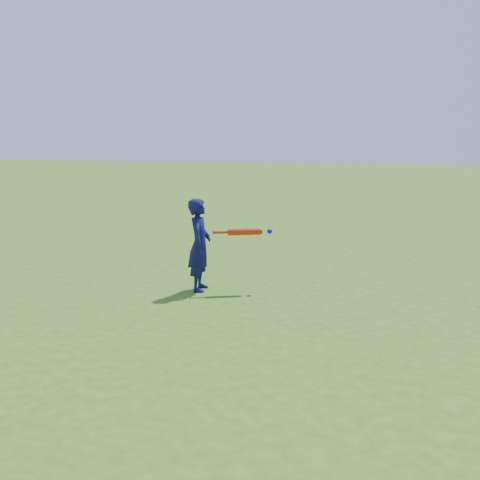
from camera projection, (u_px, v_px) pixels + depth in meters
The scene contains 3 objects.
ground at pixel (236, 291), 6.61m from camera, with size 80.00×80.00×0.00m, color #315F16.
child at pixel (200, 245), 6.54m from camera, with size 0.42×0.27×1.14m, color #0F0E45.
bat_swing at pixel (246, 232), 6.54m from camera, with size 0.69×0.34×0.08m.
Camera 1 is at (1.85, -6.11, 1.82)m, focal length 40.00 mm.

